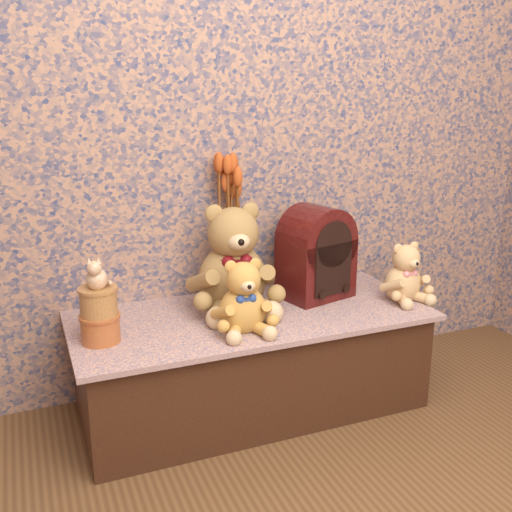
% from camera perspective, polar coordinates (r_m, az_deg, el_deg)
% --- Properties ---
extents(display_shelf, '(1.36, 0.61, 0.40)m').
position_cam_1_polar(display_shelf, '(2.36, -0.46, -9.97)').
color(display_shelf, '#3A4178').
rests_on(display_shelf, ground).
extents(teddy_large, '(0.39, 0.46, 0.45)m').
position_cam_1_polar(teddy_large, '(2.27, -2.30, 0.34)').
color(teddy_large, olive).
rests_on(teddy_large, display_shelf).
extents(teddy_medium, '(0.24, 0.28, 0.28)m').
position_cam_1_polar(teddy_medium, '(2.09, -1.30, -3.48)').
color(teddy_medium, '#C08336').
rests_on(teddy_medium, display_shelf).
extents(teddy_small, '(0.21, 0.25, 0.26)m').
position_cam_1_polar(teddy_small, '(2.46, 14.00, -1.21)').
color(teddy_small, tan).
rests_on(teddy_small, display_shelf).
extents(cathedral_radio, '(0.32, 0.26, 0.38)m').
position_cam_1_polar(cathedral_radio, '(2.42, 5.79, 0.40)').
color(cathedral_radio, '#3D0B0B').
rests_on(cathedral_radio, display_shelf).
extents(ceramic_vase, '(0.15, 0.15, 0.20)m').
position_cam_1_polar(ceramic_vase, '(2.42, -2.43, -1.78)').
color(ceramic_vase, tan).
rests_on(ceramic_vase, display_shelf).
extents(dried_stalks, '(0.23, 0.23, 0.38)m').
position_cam_1_polar(dried_stalks, '(2.35, -2.51, 4.98)').
color(dried_stalks, '#C14F1E').
rests_on(dried_stalks, ceramic_vase).
extents(biscuit_tin_lower, '(0.15, 0.15, 0.09)m').
position_cam_1_polar(biscuit_tin_lower, '(2.09, -14.71, -6.76)').
color(biscuit_tin_lower, '#CA8B3B').
rests_on(biscuit_tin_lower, display_shelf).
extents(biscuit_tin_upper, '(0.15, 0.15, 0.10)m').
position_cam_1_polar(biscuit_tin_upper, '(2.05, -14.89, -4.30)').
color(biscuit_tin_upper, '#D7B35E').
rests_on(biscuit_tin_upper, biscuit_tin_lower).
extents(cat_figurine, '(0.11, 0.11, 0.12)m').
position_cam_1_polar(cat_figurine, '(2.02, -15.10, -1.48)').
color(cat_figurine, silver).
rests_on(cat_figurine, biscuit_tin_upper).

